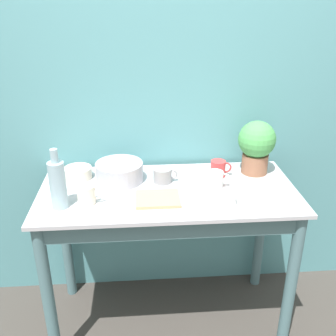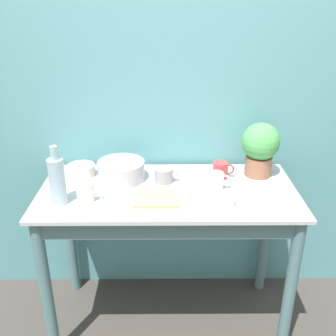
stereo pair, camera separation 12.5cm
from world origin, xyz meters
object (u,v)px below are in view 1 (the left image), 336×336
object	(u,v)px
bowl_wash_large	(119,172)
mug_grey	(163,175)
mug_white	(216,179)
mug_cream	(87,195)
bowl_small_enamel_white	(225,199)
potted_plant	(256,145)
bottle_tall	(58,184)
mug_red	(218,169)
bowl_small_cream	(78,173)
tray_board	(158,199)

from	to	relation	value
bowl_wash_large	mug_grey	distance (m)	0.23
mug_white	mug_grey	bearing A→B (deg)	162.49
mug_cream	bowl_small_enamel_white	size ratio (longest dim) A/B	1.07
bowl_wash_large	mug_cream	size ratio (longest dim) A/B	2.08
potted_plant	bowl_small_enamel_white	xyz separation A→B (m)	(-0.24, -0.33, -0.14)
bottle_tall	bowl_small_enamel_white	bearing A→B (deg)	-1.53
bottle_tall	mug_red	world-z (taller)	bottle_tall
mug_grey	mug_cream	size ratio (longest dim) A/B	1.07
bowl_small_enamel_white	mug_red	bearing A→B (deg)	84.95
mug_cream	mug_grey	bearing A→B (deg)	28.42
mug_red	mug_grey	bearing A→B (deg)	-171.11
bowl_small_cream	bowl_wash_large	bearing A→B (deg)	-13.19
mug_cream	tray_board	size ratio (longest dim) A/B	0.56
bowl_small_cream	tray_board	world-z (taller)	bowl_small_cream
potted_plant	bottle_tall	world-z (taller)	potted_plant
mug_white	tray_board	xyz separation A→B (m)	(-0.31, -0.12, -0.04)
mug_red	tray_board	xyz separation A→B (m)	(-0.35, -0.25, -0.04)
mug_red	bowl_small_enamel_white	xyz separation A→B (m)	(-0.03, -0.30, -0.02)
mug_grey	tray_board	world-z (taller)	mug_grey
mug_white	mug_cream	bearing A→B (deg)	-169.49
mug_cream	tray_board	world-z (taller)	mug_cream
bottle_tall	mug_cream	size ratio (longest dim) A/B	2.44
bowl_wash_large	mug_grey	size ratio (longest dim) A/B	1.94
bowl_small_cream	tray_board	size ratio (longest dim) A/B	0.70
mug_white	bottle_tall	bearing A→B (deg)	-169.24
potted_plant	bowl_small_enamel_white	bearing A→B (deg)	-125.37
bowl_small_enamel_white	bowl_small_cream	bearing A→B (deg)	155.52
bowl_small_cream	mug_white	bearing A→B (deg)	-13.18
mug_white	mug_grey	xyz separation A→B (m)	(-0.27, 0.08, -0.01)
bowl_wash_large	mug_white	world-z (taller)	bowl_wash_large
mug_white	bowl_small_cream	bearing A→B (deg)	166.82
mug_grey	bowl_small_enamel_white	distance (m)	0.38
mug_grey	bowl_small_cream	distance (m)	0.47
mug_cream	tray_board	xyz separation A→B (m)	(0.34, 0.00, -0.04)
potted_plant	mug_grey	bearing A→B (deg)	-170.89
tray_board	mug_white	bearing A→B (deg)	20.76
bowl_wash_large	mug_red	bearing A→B (deg)	1.70
mug_red	bowl_small_enamel_white	distance (m)	0.30
potted_plant	mug_red	size ratio (longest dim) A/B	2.55
mug_red	mug_cream	world-z (taller)	mug_cream
bottle_tall	tray_board	world-z (taller)	bottle_tall
mug_red	mug_grey	world-z (taller)	mug_red
bowl_wash_large	bowl_small_cream	bearing A→B (deg)	166.81
bottle_tall	bowl_small_enamel_white	world-z (taller)	bottle_tall
bowl_small_enamel_white	bowl_small_cream	xyz separation A→B (m)	(-0.74, 0.34, 0.01)
mug_cream	bottle_tall	bearing A→B (deg)	-167.98
potted_plant	bowl_wash_large	world-z (taller)	potted_plant
mug_grey	potted_plant	bearing A→B (deg)	9.11
bottle_tall	tray_board	size ratio (longest dim) A/B	1.37
potted_plant	mug_red	distance (m)	0.25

